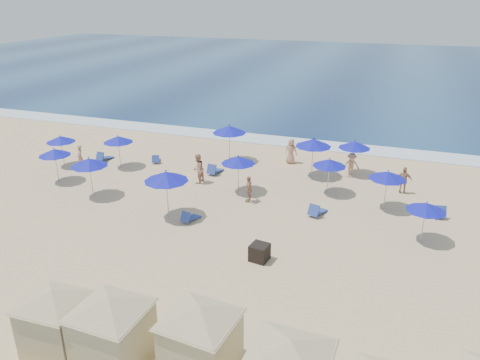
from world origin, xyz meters
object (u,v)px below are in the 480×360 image
Objects in this scene: umbrella_6 at (166,176)px; beachgoer_2 at (249,189)px; beachgoer_0 at (80,157)px; beachgoer_5 at (404,180)px; cabana_1 at (111,322)px; umbrella_2 at (118,139)px; beachgoer_4 at (291,151)px; cabana_0 at (55,313)px; umbrella_10 at (388,175)px; umbrella_1 at (54,152)px; umbrella_7 at (313,143)px; umbrella_4 at (229,129)px; cabana_2 at (200,331)px; umbrella_0 at (61,139)px; umbrella_5 at (238,160)px; umbrella_3 at (89,162)px; umbrella_9 at (355,145)px; trash_bin at (260,252)px; beachgoer_1 at (198,169)px; umbrella_11 at (426,207)px; umbrella_8 at (329,163)px; beachgoer_3 at (351,165)px.

umbrella_6 reaches higher than beachgoer_2.
beachgoer_0 reaches higher than beachgoer_5.
cabana_1 is 18.75m from umbrella_2.
beachgoer_4 is at bearing 71.28° from beachgoer_0.
umbrella_10 is (9.65, 15.07, 0.52)m from cabana_0.
umbrella_7 is at bearing 22.60° from umbrella_1.
cabana_1 is 1.95× the size of umbrella_10.
umbrella_4 is at bearing 99.74° from cabana_1.
cabana_2 is 1.96× the size of umbrella_1.
umbrella_5 reaches higher than umbrella_0.
umbrella_9 is (14.04, 8.69, -0.07)m from umbrella_3.
umbrella_9 is at bearing 14.66° from umbrella_0.
beachgoer_0 is (-15.10, 14.01, -0.75)m from cabana_2.
cabana_0 is at bearing -86.42° from umbrella_4.
cabana_1 reaches higher than umbrella_1.
umbrella_6 is 1.14× the size of umbrella_9.
trash_bin is 0.41× the size of beachgoer_1.
umbrella_7 is 9.52m from umbrella_11.
beachgoer_5 is (12.24, 2.56, -0.12)m from beachgoer_1.
cabana_1 is 2.86× the size of beachgoer_2.
umbrella_5 is 5.36m from umbrella_8.
beachgoer_2 is 0.95× the size of beachgoer_3.
umbrella_6 is at bearing -141.77° from umbrella_8.
cabana_1 is 2.66× the size of beachgoer_0.
beachgoer_4 reaches higher than trash_bin.
beachgoer_3 is (14.01, 8.06, -1.29)m from umbrella_3.
beachgoer_3 is (19.03, 4.36, -1.09)m from umbrella_0.
beachgoer_2 is at bearing -47.71° from umbrella_5.
umbrella_4 is at bearing 125.33° from trash_bin.
beachgoer_4 is at bearing 95.58° from cabana_2.
umbrella_2 is at bearing -168.17° from umbrella_7.
umbrella_11 is 1.11× the size of beachgoer_1.
umbrella_6 is at bearing 32.24° from beachgoer_5.
umbrella_4 is at bearing 167.72° from beachgoer_3.
cabana_2 reaches higher than umbrella_8.
beachgoer_1 is (-9.00, -4.74, -1.09)m from umbrella_9.
beachgoer_1 is at bearing -172.49° from umbrella_8.
umbrella_3 is 1.04× the size of umbrella_9.
beachgoer_1 is 1.14× the size of beachgoer_5.
umbrella_1 is 1.43× the size of beachgoer_2.
umbrella_0 is at bearing -175.88° from umbrella_8.
beachgoer_1 is 7.19m from beachgoer_4.
trash_bin is 0.18× the size of cabana_2.
beachgoer_0 is at bearing 172.70° from umbrella_11.
umbrella_5 is 0.87× the size of umbrella_6.
umbrella_4 reaches higher than umbrella_7.
umbrella_2 is at bearing 155.49° from trash_bin.
umbrella_2 reaches higher than beachgoer_3.
cabana_2 is 1.96× the size of umbrella_8.
beachgoer_3 is at bearing 131.48° from beachgoer_2.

